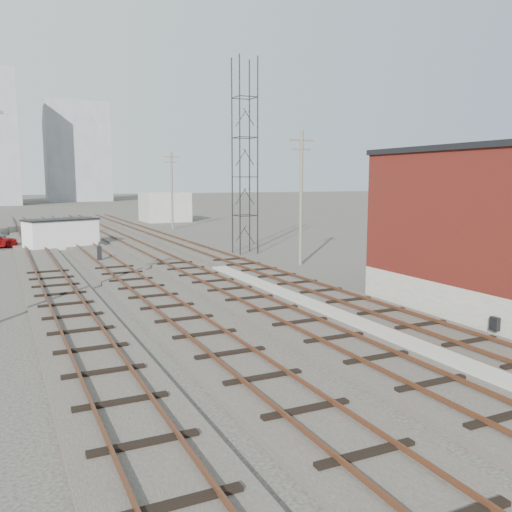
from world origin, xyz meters
TOP-DOWN VIEW (x-y plane):
  - ground at (0.00, 60.00)m, footprint 320.00×320.00m
  - track_right at (2.50, 39.00)m, footprint 3.20×90.00m
  - track_mid_right at (-1.50, 39.00)m, footprint 3.20×90.00m
  - track_mid_left at (-5.50, 39.00)m, footprint 3.20×90.00m
  - track_left at (-9.50, 39.00)m, footprint 3.20×90.00m
  - platform_curb at (0.50, 14.00)m, footprint 0.90×28.00m
  - lattice_tower at (5.50, 35.00)m, footprint 1.60×1.60m
  - utility_pole_right_a at (6.50, 28.00)m, footprint 1.80×0.24m
  - utility_pole_right_b at (6.50, 58.00)m, footprint 1.80×0.24m
  - apartment_right at (8.00, 150.00)m, footprint 16.00×12.00m
  - shed_right at (9.00, 70.00)m, footprint 6.00×6.00m
  - switch_stand at (-5.77, 34.91)m, footprint 0.35×0.35m
  - site_trailer at (-7.29, 44.60)m, footprint 6.46×4.29m

SIDE VIEW (x-z plane):
  - ground at x=0.00m, z-range 0.00..0.00m
  - track_right at x=2.50m, z-range -0.09..0.30m
  - track_mid_right at x=-1.50m, z-range -0.09..0.30m
  - track_mid_left at x=-5.50m, z-range -0.09..0.30m
  - track_left at x=-9.50m, z-range -0.09..0.30m
  - platform_curb at x=0.50m, z-range 0.00..0.26m
  - switch_stand at x=-5.77m, z-range -0.04..1.33m
  - site_trailer at x=-7.29m, z-range 0.01..2.51m
  - shed_right at x=9.00m, z-range 0.00..4.00m
  - utility_pole_right_a at x=6.50m, z-range 0.30..9.30m
  - utility_pole_right_b at x=6.50m, z-range 0.30..9.30m
  - lattice_tower at x=5.50m, z-range 0.00..15.00m
  - apartment_right at x=8.00m, z-range 0.00..26.00m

